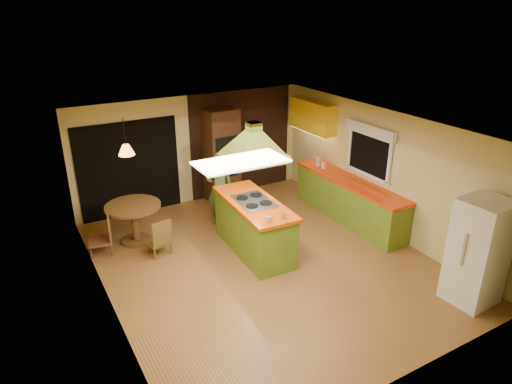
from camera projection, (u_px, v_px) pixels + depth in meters
ground at (265, 261)px, 8.36m from camera, size 6.50×6.50×0.00m
room_walls at (266, 199)px, 7.87m from camera, size 5.50×6.50×6.50m
ceiling_plane at (266, 129)px, 7.39m from camera, size 6.50×6.50×0.00m
brick_panel at (241, 142)px, 11.03m from camera, size 2.64×0.03×2.50m
nook_opening at (129, 169)px, 9.85m from camera, size 2.20×0.03×2.10m
right_counter at (349, 200)px, 9.78m from camera, size 0.62×3.05×0.92m
upper_cabinets at (312, 116)px, 10.53m from camera, size 0.34×1.40×0.70m
window_right at (370, 142)px, 9.22m from camera, size 0.12×1.35×1.06m
fluor_panel at (241, 162)px, 5.93m from camera, size 1.20×0.60×0.03m
kitchen_island at (254, 226)px, 8.54m from camera, size 0.92×2.09×1.03m
range_hood at (254, 137)px, 7.87m from camera, size 1.10×0.80×0.80m
man at (219, 188)px, 9.51m from camera, size 0.63×0.46×1.59m
refrigerator at (478, 252)px, 6.98m from camera, size 0.74×0.70×1.73m
wall_oven at (222, 156)px, 10.55m from camera, size 0.75×0.63×2.19m
dining_table at (134, 216)px, 8.84m from camera, size 1.06×1.06×0.79m
chair_left at (99, 234)px, 8.51m from camera, size 0.51×0.51×0.79m
chair_near at (158, 236)px, 8.51m from camera, size 0.45×0.45×0.73m
pendant_lamp at (126, 150)px, 8.32m from camera, size 0.32×0.32×0.19m
canister_large at (318, 161)px, 10.39m from camera, size 0.16×0.16×0.22m
canister_medium at (318, 162)px, 10.41m from camera, size 0.15×0.15×0.19m
canister_small at (324, 165)px, 10.24m from camera, size 0.13×0.13×0.15m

